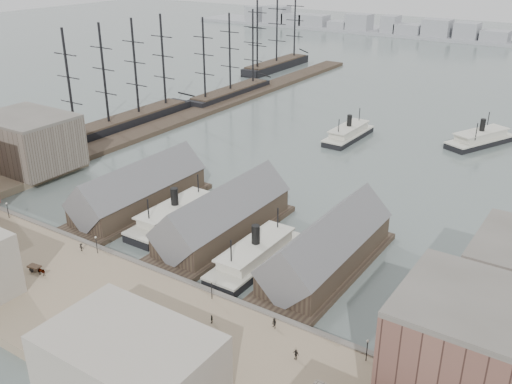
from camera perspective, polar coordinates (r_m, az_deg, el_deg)
The scene contains 31 objects.
ground at distance 119.15m, azimuth -8.08°, elevation -7.49°, with size 900.00×900.00×0.00m, color #515E5B.
quay at distance 107.15m, azimuth -15.28°, elevation -11.47°, with size 180.00×30.00×2.00m, color #816F57.
seawall at distance 115.35m, azimuth -9.82°, elevation -8.08°, with size 180.00×1.20×2.30m, color #59544C.
west_wharf at distance 230.57m, azimuth -4.50°, elevation 8.42°, with size 10.00×220.00×1.60m, color #2D231C.
ferry_shed_west at distance 144.08m, azimuth -11.58°, elevation 0.06°, with size 14.00×42.00×12.60m.
ferry_shed_center at distance 128.30m, azimuth -3.25°, elevation -2.52°, with size 14.00×42.00×12.60m.
ferry_shed_east at distance 116.25m, azimuth 7.15°, elevation -5.64°, with size 14.00×42.00×12.60m.
warehouse_west_back at distance 175.63m, azimuth -21.78°, elevation 4.67°, with size 26.00×20.00×14.00m, color #60564C.
street_bldg_center at distance 85.07m, azimuth -12.51°, elevation -16.58°, with size 24.00×16.00×10.00m, color gray.
lamp_post_far_w at distance 144.69m, azimuth -23.62°, elevation -1.41°, with size 0.44×0.44×3.92m.
lamp_post_near_w at distance 122.30m, azimuth -15.70°, elevation -4.79°, with size 0.44×0.44×3.92m.
lamp_post_near_e at distance 103.82m, azimuth -4.47°, elevation -9.36°, with size 0.44×0.44×3.92m.
lamp_post_far_e at distance 91.65m, azimuth 11.07°, elevation -14.90°, with size 0.44×0.44×3.92m.
far_shore at distance 419.14m, azimuth 24.16°, elevation 13.84°, with size 500.00×40.00×15.72m.
ferry_docked_west at distance 135.73m, azimuth -8.04°, elevation -2.30°, with size 8.15×27.15×9.70m.
ferry_docked_east at distance 118.07m, azimuth -0.03°, elevation -6.29°, with size 7.96×26.54×9.48m.
ferry_open_near at distance 195.99m, azimuth 9.24°, elevation 5.82°, with size 8.03×25.30×8.98m.
ferry_open_mid at distance 201.79m, azimuth 21.53°, elevation 5.00°, with size 18.11×27.10×9.36m.
sailing_ship_near at distance 211.06m, azimuth -13.00°, elevation 7.00°, with size 9.13×62.88×37.53m.
sailing_ship_mid at distance 247.98m, azimuth -2.57°, elevation 9.97°, with size 8.54×49.36×35.12m.
sailing_ship_far at distance 307.01m, azimuth 2.06°, elevation 12.70°, with size 9.41×52.29×38.69m.
horse_cart_left at distance 132.49m, azimuth -24.24°, elevation -4.75°, with size 4.76×2.17×1.52m.
horse_cart_center at distance 119.19m, azimuth -20.84°, elevation -7.35°, with size 5.04×1.89×1.73m.
horse_cart_right at distance 100.75m, azimuth -10.82°, elevation -12.22°, with size 4.61×1.64×1.63m.
pedestrian_2 at distance 125.03m, azimuth -17.07°, elevation -5.29°, with size 1.09×0.62×1.68m, color black.
pedestrian_3 at distance 117.82m, azimuth -22.40°, elevation -8.01°, with size 0.98×0.41×1.67m, color black.
pedestrian_4 at distance 108.83m, azimuth -14.55°, elevation -9.60°, with size 0.85×0.55×1.73m, color black.
pedestrian_5 at distance 98.11m, azimuth -13.11°, elevation -13.55°, with size 0.61×0.44×1.67m, color black.
pedestrian_6 at distance 97.60m, azimuth 1.82°, elevation -13.00°, with size 0.89×0.69×1.83m, color black.
pedestrian_8 at distance 91.67m, azimuth 4.00°, elevation -15.88°, with size 1.05×0.44×1.79m, color black.
pedestrian_10 at distance 99.03m, azimuth -4.44°, elevation -12.54°, with size 0.93×0.39×1.59m, color black.
Camera 1 is at (69.65, -74.83, 61.20)m, focal length 40.00 mm.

